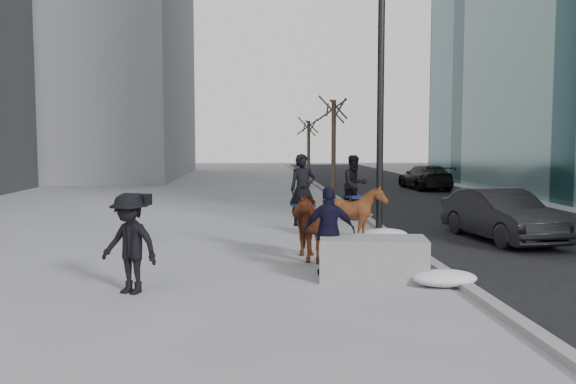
{
  "coord_description": "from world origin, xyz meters",
  "views": [
    {
      "loc": [
        -0.81,
        -12.44,
        2.66
      ],
      "look_at": [
        0.0,
        1.2,
        1.5
      ],
      "focal_mm": 38.0,
      "sensor_mm": 36.0,
      "label": 1
    }
  ],
  "objects": [
    {
      "name": "lamppost",
      "position": [
        2.6,
        3.84,
        4.99
      ],
      "size": [
        0.25,
        2.3,
        9.09
      ],
      "color": "black",
      "rests_on": "ground"
    },
    {
      "name": "mounted_right",
      "position": [
        1.91,
        3.38,
        0.91
      ],
      "size": [
        1.62,
        1.71,
        2.27
      ],
      "color": "#46180E",
      "rests_on": "ground"
    },
    {
      "name": "road",
      "position": [
        7.0,
        10.0,
        0.01
      ],
      "size": [
        8.0,
        90.0,
        0.01
      ],
      "primitive_type": "cube",
      "color": "black",
      "rests_on": "ground"
    },
    {
      "name": "curb",
      "position": [
        3.0,
        10.0,
        0.06
      ],
      "size": [
        0.25,
        90.0,
        0.12
      ],
      "primitive_type": "cube",
      "color": "gray",
      "rests_on": "ground"
    },
    {
      "name": "feeder",
      "position": [
        0.7,
        -0.68,
        0.88
      ],
      "size": [
        1.04,
        0.87,
        1.75
      ],
      "color": "black",
      "rests_on": "ground"
    },
    {
      "name": "car_near",
      "position": [
        5.77,
        3.2,
        0.69
      ],
      "size": [
        2.04,
        4.34,
        1.38
      ],
      "primitive_type": "imported",
      "rotation": [
        0.0,
        0.0,
        0.14
      ],
      "color": "black",
      "rests_on": "ground"
    },
    {
      "name": "tree_near",
      "position": [
        2.4,
        11.4,
        2.36
      ],
      "size": [
        1.2,
        1.2,
        4.71
      ],
      "primitive_type": null,
      "color": "#32241E",
      "rests_on": "ground"
    },
    {
      "name": "ground",
      "position": [
        0.0,
        0.0,
        0.0
      ],
      "size": [
        120.0,
        120.0,
        0.0
      ],
      "primitive_type": "plane",
      "color": "gray",
      "rests_on": "ground"
    },
    {
      "name": "planter",
      "position": [
        1.5,
        -1.06,
        0.4
      ],
      "size": [
        2.14,
        1.27,
        0.81
      ],
      "primitive_type": "cube",
      "rotation": [
        0.0,
        0.0,
        -0.13
      ],
      "color": "gray",
      "rests_on": "ground"
    },
    {
      "name": "camera_crew",
      "position": [
        -2.93,
        -1.86,
        0.89
      ],
      "size": [
        1.31,
        1.11,
        1.75
      ],
      "color": "black",
      "rests_on": "ground"
    },
    {
      "name": "car_far",
      "position": [
        8.6,
        20.12,
        0.67
      ],
      "size": [
        2.18,
        4.73,
        1.34
      ],
      "primitive_type": "imported",
      "rotation": [
        0.0,
        0.0,
        3.21
      ],
      "color": "black",
      "rests_on": "ground"
    },
    {
      "name": "tree_far",
      "position": [
        2.4,
        21.98,
        2.09
      ],
      "size": [
        1.2,
        1.2,
        4.19
      ],
      "primitive_type": null,
      "color": "#392A21",
      "rests_on": "ground"
    },
    {
      "name": "mounted_left",
      "position": [
        0.33,
        0.99,
        0.88
      ],
      "size": [
        1.07,
        1.92,
        2.36
      ],
      "color": "#47210E",
      "rests_on": "ground"
    },
    {
      "name": "snow_piles",
      "position": [
        2.7,
        3.03,
        0.15
      ],
      "size": [
        1.27,
        10.21,
        0.32
      ],
      "color": "silver",
      "rests_on": "ground"
    }
  ]
}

